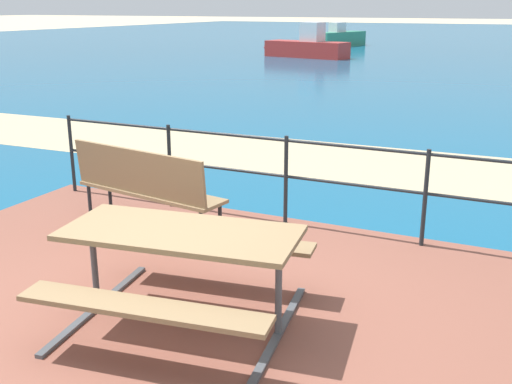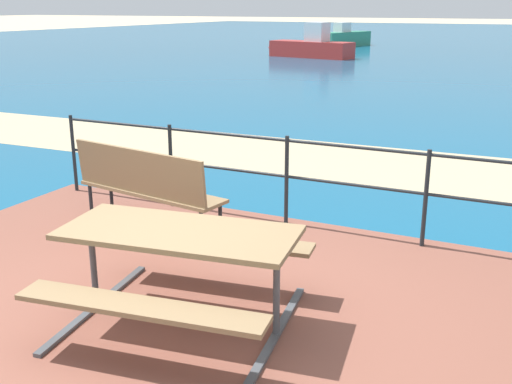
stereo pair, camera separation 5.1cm
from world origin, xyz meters
name	(u,v)px [view 1 (the left image)]	position (x,y,z in m)	size (l,w,h in m)	color
ground_plane	(165,328)	(0.00, 0.00, 0.00)	(240.00, 240.00, 0.00)	beige
patio_paving	(164,325)	(0.00, 0.00, 0.03)	(6.40, 5.20, 0.06)	brown
sea_water	(509,44)	(0.00, 40.00, 0.01)	(90.00, 90.00, 0.01)	#145B84
beach_strip	(364,163)	(0.00, 5.60, 0.01)	(54.00, 2.48, 0.01)	tan
picnic_table	(181,252)	(0.14, 0.06, 0.63)	(1.92, 1.76, 0.74)	#8C704C
park_bench	(144,183)	(-1.23, 1.54, 0.60)	(1.80, 0.69, 0.92)	#8C704C
railing_fence	(286,168)	(0.00, 2.40, 0.69)	(5.94, 0.04, 0.98)	#1E2328
boat_near	(341,38)	(-8.97, 32.73, 0.49)	(2.16, 4.66, 1.40)	#338466
boat_mid	(305,47)	(-8.03, 24.24, 0.50)	(4.61, 1.96, 1.61)	red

